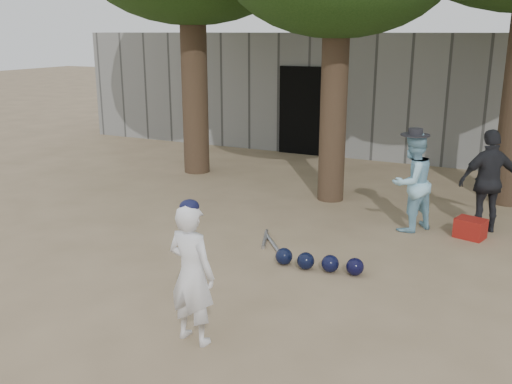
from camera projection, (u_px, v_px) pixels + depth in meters
The scene contains 8 objects.
ground at pixel (180, 277), 7.29m from camera, with size 70.00×70.00×0.00m, color #937C5E.
boy_player at pixel (192, 274), 5.60m from camera, with size 0.53×0.35×1.45m, color white.
spectator_blue at pixel (412, 182), 8.82m from camera, with size 0.75×0.59×1.55m, color #97D0E9.
spectator_dark at pixel (489, 181), 8.75m from camera, with size 0.95×0.39×1.61m, color black.
red_bag at pixel (470, 228), 8.64m from camera, with size 0.42×0.32×0.30m, color maroon.
back_building at pixel (382, 89), 15.84m from camera, with size 16.00×5.24×3.00m.
helmet_row at pixel (318, 262), 7.47m from camera, with size 1.19×0.32×0.23m.
bat_pile at pixel (269, 241), 8.46m from camera, with size 0.58×0.77×0.06m.
Camera 1 is at (3.80, -5.63, 3.02)m, focal length 40.00 mm.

